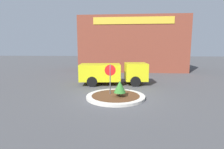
# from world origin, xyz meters

# --- Properties ---
(ground_plane) EXTENTS (120.00, 120.00, 0.00)m
(ground_plane) POSITION_xyz_m (0.00, 0.00, 0.00)
(ground_plane) COLOR #474749
(traffic_island) EXTENTS (3.93, 3.93, 0.17)m
(traffic_island) POSITION_xyz_m (0.00, 0.00, 0.08)
(traffic_island) COLOR #BCB7AD
(traffic_island) RESTS_ON ground_plane
(stop_sign) EXTENTS (0.75, 0.07, 2.21)m
(stop_sign) POSITION_xyz_m (-0.40, 0.34, 1.54)
(stop_sign) COLOR #4C4C51
(stop_sign) RESTS_ON ground_plane
(island_shrub) EXTENTS (0.79, 0.79, 1.04)m
(island_shrub) POSITION_xyz_m (0.28, -0.25, 0.82)
(island_shrub) COLOR brown
(island_shrub) RESTS_ON traffic_island
(utility_truck) EXTENTS (6.21, 2.77, 1.94)m
(utility_truck) POSITION_xyz_m (-0.54, 4.37, 1.11)
(utility_truck) COLOR gold
(utility_truck) RESTS_ON ground_plane
(storefront_building) EXTENTS (14.81, 6.07, 7.60)m
(storefront_building) POSITION_xyz_m (1.48, 15.00, 3.81)
(storefront_building) COLOR brown
(storefront_building) RESTS_ON ground_plane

